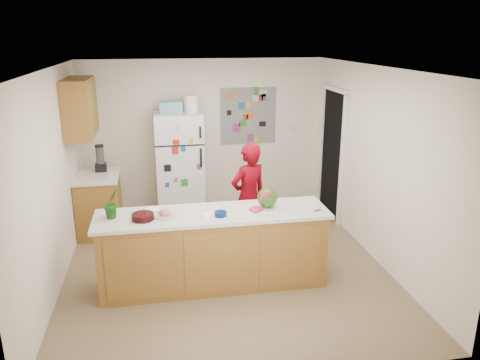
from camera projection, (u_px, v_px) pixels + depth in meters
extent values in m
cube|color=brown|center=(224.00, 264.00, 6.14)|extent=(4.00, 4.50, 0.02)
cube|color=beige|center=(204.00, 135.00, 7.88)|extent=(4.00, 0.02, 2.50)
cube|color=beige|center=(52.00, 181.00, 5.42)|extent=(0.02, 4.50, 2.50)
cube|color=beige|center=(376.00, 164.00, 6.10)|extent=(0.02, 4.50, 2.50)
cube|color=white|center=(222.00, 67.00, 5.38)|extent=(4.00, 4.50, 0.02)
cube|color=black|center=(333.00, 155.00, 7.53)|extent=(0.03, 0.85, 2.04)
cube|color=brown|center=(213.00, 251.00, 5.50)|extent=(2.60, 0.62, 0.88)
cube|color=silver|center=(213.00, 214.00, 5.36)|extent=(2.68, 0.70, 0.04)
cube|color=brown|center=(99.00, 205.00, 6.99)|extent=(0.60, 0.80, 0.86)
cube|color=silver|center=(97.00, 176.00, 6.86)|extent=(0.64, 0.84, 0.04)
cube|color=brown|center=(80.00, 108.00, 6.48)|extent=(0.35, 1.00, 0.80)
cube|color=silver|center=(180.00, 165.00, 7.57)|extent=(0.75, 0.70, 1.70)
cube|color=#5999B2|center=(171.00, 107.00, 7.27)|extent=(0.35, 0.28, 0.18)
cube|color=slate|center=(248.00, 116.00, 7.90)|extent=(0.95, 0.01, 0.95)
imported|color=#68020D|center=(249.00, 197.00, 6.36)|extent=(0.65, 0.55, 1.51)
cylinder|color=black|center=(100.00, 159.00, 6.99)|extent=(0.12, 0.12, 0.38)
cube|color=white|center=(262.00, 208.00, 5.47)|extent=(0.41, 0.34, 0.01)
sphere|color=#295311|center=(267.00, 198.00, 5.46)|extent=(0.24, 0.24, 0.24)
cylinder|color=red|center=(256.00, 209.00, 5.41)|extent=(0.15, 0.15, 0.02)
cylinder|color=black|center=(143.00, 217.00, 5.15)|extent=(0.31, 0.31, 0.07)
cylinder|color=white|center=(153.00, 211.00, 5.31)|extent=(0.18, 0.18, 0.06)
cylinder|color=#01165E|center=(221.00, 214.00, 5.26)|extent=(0.17, 0.17, 0.05)
cylinder|color=tan|center=(165.00, 216.00, 5.25)|extent=(0.27, 0.27, 0.02)
cube|color=silver|center=(208.00, 214.00, 5.28)|extent=(0.20, 0.18, 0.02)
cube|color=gray|center=(317.00, 210.00, 5.41)|extent=(0.10, 0.07, 0.01)
imported|color=#114315|center=(112.00, 203.00, 5.17)|extent=(0.24, 0.24, 0.34)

